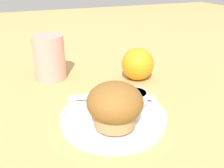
{
  "coord_description": "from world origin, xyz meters",
  "views": [
    {
      "loc": [
        -0.14,
        -0.38,
        0.26
      ],
      "look_at": [
        0.03,
        0.03,
        0.06
      ],
      "focal_mm": 40.0,
      "sensor_mm": 36.0,
      "label": 1
    }
  ],
  "objects_px": {
    "muffin": "(116,105)",
    "orange_fruit": "(138,64)",
    "juice_glass": "(49,58)",
    "butter_knife": "(112,97)"
  },
  "relations": [
    {
      "from": "muffin",
      "to": "orange_fruit",
      "type": "height_order",
      "value": "muffin"
    },
    {
      "from": "juice_glass",
      "to": "orange_fruit",
      "type": "bearing_deg",
      "value": -23.51
    },
    {
      "from": "orange_fruit",
      "to": "muffin",
      "type": "bearing_deg",
      "value": -125.89
    },
    {
      "from": "muffin",
      "to": "butter_knife",
      "type": "bearing_deg",
      "value": 72.59
    },
    {
      "from": "muffin",
      "to": "orange_fruit",
      "type": "xyz_separation_m",
      "value": [
        0.14,
        0.2,
        -0.02
      ]
    },
    {
      "from": "orange_fruit",
      "to": "juice_glass",
      "type": "distance_m",
      "value": 0.23
    },
    {
      "from": "muffin",
      "to": "orange_fruit",
      "type": "bearing_deg",
      "value": 54.11
    },
    {
      "from": "butter_knife",
      "to": "orange_fruit",
      "type": "xyz_separation_m",
      "value": [
        0.12,
        0.11,
        0.02
      ]
    },
    {
      "from": "butter_knife",
      "to": "orange_fruit",
      "type": "bearing_deg",
      "value": 66.46
    },
    {
      "from": "muffin",
      "to": "juice_glass",
      "type": "relative_size",
      "value": 0.83
    }
  ]
}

